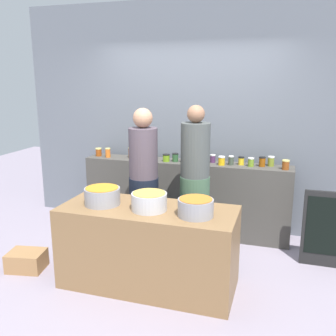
{
  "coord_description": "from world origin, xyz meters",
  "views": [
    {
      "loc": [
        1.2,
        -3.49,
        2.01
      ],
      "look_at": [
        0.0,
        0.35,
        1.05
      ],
      "focal_mm": 40.23,
      "sensor_mm": 36.0,
      "label": 1
    }
  ],
  "objects": [
    {
      "name": "cook_with_tongs",
      "position": [
        -0.29,
        0.35,
        0.78
      ],
      "size": [
        0.34,
        0.34,
        1.7
      ],
      "color": "black",
      "rests_on": "ground"
    },
    {
      "name": "preserve_jar_15",
      "position": [
        1.24,
        1.03,
        1.02
      ],
      "size": [
        0.09,
        0.09,
        0.11
      ],
      "color": "brown",
      "rests_on": "display_shelf"
    },
    {
      "name": "display_shelf",
      "position": [
        0.0,
        1.1,
        0.48
      ],
      "size": [
        2.7,
        0.36,
        0.96
      ],
      "primitive_type": "cube",
      "color": "#423F3A",
      "rests_on": "ground"
    },
    {
      "name": "cooking_pot_center",
      "position": [
        0.03,
        -0.34,
        0.89
      ],
      "size": [
        0.34,
        0.34,
        0.17
      ],
      "color": "#B7B7BC",
      "rests_on": "prep_table"
    },
    {
      "name": "preserve_jar_8",
      "position": [
        0.35,
        1.16,
        1.01
      ],
      "size": [
        0.07,
        0.07,
        0.1
      ],
      "color": "#4B2956",
      "rests_on": "display_shelf"
    },
    {
      "name": "preserve_jar_0",
      "position": [
        -1.24,
        1.1,
        1.02
      ],
      "size": [
        0.08,
        0.08,
        0.11
      ],
      "color": "#904013",
      "rests_on": "display_shelf"
    },
    {
      "name": "ground",
      "position": [
        0.0,
        0.0,
        0.0
      ],
      "size": [
        12.0,
        12.0,
        0.0
      ],
      "primitive_type": "plane",
      "color": "gray"
    },
    {
      "name": "preserve_jar_6",
      "position": [
        -0.01,
        1.06,
        1.02
      ],
      "size": [
        0.09,
        0.09,
        0.11
      ],
      "color": "#1F5C24",
      "rests_on": "display_shelf"
    },
    {
      "name": "preserve_jar_5",
      "position": [
        -0.13,
        1.07,
        1.02
      ],
      "size": [
        0.08,
        0.08,
        0.11
      ],
      "color": "#2C532E",
      "rests_on": "display_shelf"
    },
    {
      "name": "preserve_jar_7",
      "position": [
        0.23,
        1.07,
        1.03
      ],
      "size": [
        0.09,
        0.09,
        0.13
      ],
      "color": "gold",
      "rests_on": "display_shelf"
    },
    {
      "name": "cooking_pot_right",
      "position": [
        0.48,
        -0.37,
        0.89
      ],
      "size": [
        0.32,
        0.32,
        0.16
      ],
      "color": "gray",
      "rests_on": "prep_table"
    },
    {
      "name": "preserve_jar_13",
      "position": [
        0.96,
        1.11,
        1.02
      ],
      "size": [
        0.08,
        0.08,
        0.12
      ],
      "color": "#87420C",
      "rests_on": "display_shelf"
    },
    {
      "name": "preserve_jar_14",
      "position": [
        1.06,
        1.17,
        1.02
      ],
      "size": [
        0.08,
        0.08,
        0.12
      ],
      "color": "olive",
      "rests_on": "display_shelf"
    },
    {
      "name": "preserve_jar_11",
      "position": [
        0.71,
        1.13,
        1.02
      ],
      "size": [
        0.07,
        0.07,
        0.1
      ],
      "color": "gold",
      "rests_on": "display_shelf"
    },
    {
      "name": "bread_crate",
      "position": [
        -1.36,
        -0.41,
        0.1
      ],
      "size": [
        0.42,
        0.35,
        0.2
      ],
      "primitive_type": "cube",
      "rotation": [
        0.0,
        0.0,
        0.18
      ],
      "color": "#966B42",
      "rests_on": "ground"
    },
    {
      "name": "cooking_pot_left",
      "position": [
        -0.46,
        -0.33,
        0.89
      ],
      "size": [
        0.35,
        0.35,
        0.17
      ],
      "color": "gray",
      "rests_on": "prep_table"
    },
    {
      "name": "prep_table",
      "position": [
        0.0,
        -0.3,
        0.4
      ],
      "size": [
        1.7,
        0.7,
        0.8
      ],
      "primitive_type": "cube",
      "color": "brown",
      "rests_on": "ground"
    },
    {
      "name": "cook_in_cap",
      "position": [
        0.29,
        0.42,
        0.8
      ],
      "size": [
        0.33,
        0.33,
        1.74
      ],
      "color": "#3F5D45",
      "rests_on": "ground"
    },
    {
      "name": "chalkboard_sign",
      "position": [
        1.7,
        0.62,
        0.43
      ],
      "size": [
        0.49,
        0.05,
        0.85
      ],
      "color": "black",
      "rests_on": "ground"
    },
    {
      "name": "preserve_jar_1",
      "position": [
        -1.08,
        1.05,
        1.03
      ],
      "size": [
        0.07,
        0.07,
        0.13
      ],
      "color": "orange",
      "rests_on": "display_shelf"
    },
    {
      "name": "storefront_wall",
      "position": [
        0.0,
        1.45,
        1.5
      ],
      "size": [
        4.8,
        0.12,
        3.0
      ],
      "primitive_type": "cube",
      "color": "slate",
      "rests_on": "ground"
    },
    {
      "name": "preserve_jar_4",
      "position": [
        -0.24,
        1.04,
        1.01
      ],
      "size": [
        0.09,
        0.09,
        0.1
      ],
      "color": "olive",
      "rests_on": "display_shelf"
    },
    {
      "name": "preserve_jar_9",
      "position": [
        0.48,
        1.04,
        1.02
      ],
      "size": [
        0.08,
        0.08,
        0.11
      ],
      "color": "gold",
      "rests_on": "display_shelf"
    },
    {
      "name": "preserve_jar_12",
      "position": [
        0.83,
        1.08,
        1.02
      ],
      "size": [
        0.07,
        0.07,
        0.11
      ],
      "color": "olive",
      "rests_on": "display_shelf"
    },
    {
      "name": "preserve_jar_3",
      "position": [
        -0.62,
        1.14,
        1.02
      ],
      "size": [
        0.09,
        0.09,
        0.1
      ],
      "color": "#394427",
      "rests_on": "display_shelf"
    },
    {
      "name": "preserve_jar_2",
      "position": [
        -0.75,
        1.11,
        1.04
      ],
      "size": [
        0.08,
        0.08,
        0.15
      ],
      "color": "#9A4318",
      "rests_on": "display_shelf"
    },
    {
      "name": "preserve_jar_10",
      "position": [
        0.59,
        1.09,
        1.02
      ],
      "size": [
        0.07,
        0.07,
        0.11
      ],
      "color": "#3A4639",
      "rests_on": "display_shelf"
    }
  ]
}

